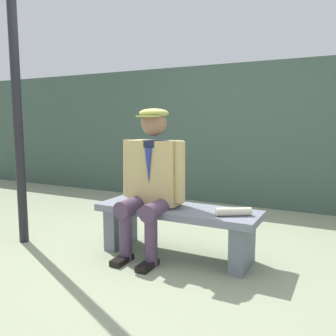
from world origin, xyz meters
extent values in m
plane|color=gray|center=(0.00, 0.00, 0.00)|extent=(30.00, 30.00, 0.00)
cube|color=slate|center=(0.00, 0.00, 0.42)|extent=(1.48, 0.47, 0.06)
cube|color=slate|center=(-0.61, 0.00, 0.19)|extent=(0.12, 0.40, 0.39)
cube|color=slate|center=(0.61, 0.00, 0.19)|extent=(0.12, 0.40, 0.39)
cube|color=tan|center=(0.22, 0.00, 0.76)|extent=(0.47, 0.23, 0.58)
cylinder|color=#1E2338|center=(0.22, 0.00, 1.01)|extent=(0.26, 0.26, 0.06)
cone|color=navy|center=(0.22, 0.12, 0.83)|extent=(0.07, 0.07, 0.32)
sphere|color=#8C664C|center=(0.22, 0.02, 1.20)|extent=(0.23, 0.23, 0.23)
ellipsoid|color=tan|center=(0.22, 0.02, 1.29)|extent=(0.27, 0.27, 0.08)
cube|color=tan|center=(0.22, 0.12, 1.26)|extent=(0.18, 0.10, 0.02)
cylinder|color=#4C3851|center=(0.09, 0.15, 0.47)|extent=(0.15, 0.46, 0.15)
cylinder|color=#4C3851|center=(0.09, 0.31, 0.23)|extent=(0.11, 0.11, 0.47)
cube|color=black|center=(0.09, 0.37, 0.03)|extent=(0.10, 0.24, 0.05)
cylinder|color=tan|center=(-0.05, 0.04, 0.78)|extent=(0.11, 0.12, 0.53)
cylinder|color=#4C3851|center=(0.35, 0.15, 0.47)|extent=(0.15, 0.46, 0.15)
cylinder|color=#4C3851|center=(0.35, 0.31, 0.23)|extent=(0.11, 0.11, 0.47)
cube|color=black|center=(0.35, 0.37, 0.03)|extent=(0.10, 0.24, 0.05)
cylinder|color=tan|center=(0.48, 0.04, 0.78)|extent=(0.11, 0.12, 0.53)
cylinder|color=beige|center=(-0.54, 0.05, 0.48)|extent=(0.28, 0.21, 0.07)
cube|color=#3C5147|center=(0.00, -2.29, 1.01)|extent=(12.00, 0.24, 2.03)
cylinder|color=black|center=(1.55, 0.37, 1.53)|extent=(0.09, 0.09, 3.06)
camera|label=1|loc=(-1.35, 2.79, 1.21)|focal=37.92mm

